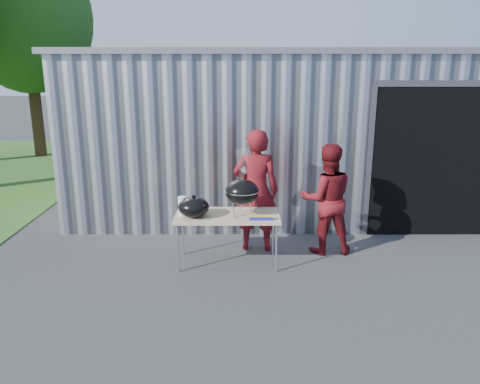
{
  "coord_description": "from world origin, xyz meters",
  "views": [
    {
      "loc": [
        -0.12,
        -5.93,
        2.83
      ],
      "look_at": [
        -0.09,
        0.62,
        1.05
      ],
      "focal_mm": 35.0,
      "sensor_mm": 36.0,
      "label": 1
    }
  ],
  "objects_px": {
    "folding_table": "(227,217)",
    "kettle_grill": "(242,187)",
    "person_cook": "(256,191)",
    "person_bystander": "(327,199)"
  },
  "relations": [
    {
      "from": "folding_table",
      "to": "person_bystander",
      "type": "bearing_deg",
      "value": 16.33
    },
    {
      "from": "person_cook",
      "to": "person_bystander",
      "type": "xyz_separation_m",
      "value": [
        1.08,
        -0.11,
        -0.11
      ]
    },
    {
      "from": "folding_table",
      "to": "kettle_grill",
      "type": "distance_m",
      "value": 0.5
    },
    {
      "from": "folding_table",
      "to": "person_cook",
      "type": "distance_m",
      "value": 0.74
    },
    {
      "from": "person_cook",
      "to": "folding_table",
      "type": "bearing_deg",
      "value": 56.17
    },
    {
      "from": "folding_table",
      "to": "kettle_grill",
      "type": "bearing_deg",
      "value": -10.19
    },
    {
      "from": "folding_table",
      "to": "kettle_grill",
      "type": "relative_size",
      "value": 1.58
    },
    {
      "from": "folding_table",
      "to": "person_cook",
      "type": "bearing_deg",
      "value": 51.78
    },
    {
      "from": "kettle_grill",
      "to": "person_bystander",
      "type": "distance_m",
      "value": 1.42
    },
    {
      "from": "folding_table",
      "to": "person_bystander",
      "type": "xyz_separation_m",
      "value": [
        1.51,
        0.44,
        0.14
      ]
    }
  ]
}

